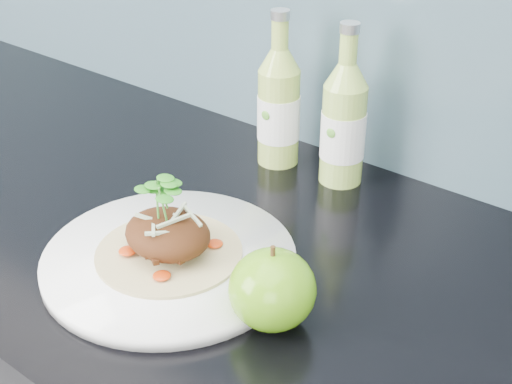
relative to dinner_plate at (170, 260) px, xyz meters
The scene contains 5 objects.
dinner_plate is the anchor object (origin of this frame).
pork_taco 0.04m from the dinner_plate, behind, with size 0.17×0.17×0.10m.
green_apple 0.16m from the dinner_plate, ahead, with size 0.10×0.10×0.09m.
cider_bottle_left 0.30m from the dinner_plate, 101.93° to the left, with size 0.07×0.07×0.23m.
cider_bottle_right 0.31m from the dinner_plate, 81.87° to the left, with size 0.08×0.08×0.23m.
Camera 1 is at (0.48, 1.15, 1.39)m, focal length 50.00 mm.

